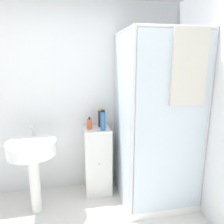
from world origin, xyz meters
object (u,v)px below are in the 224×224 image
object	(u,v)px
shampoo_bottle_tall_black	(100,118)
shampoo_bottle_blue	(103,121)
soap_dispenser	(89,124)
sink	(32,155)

from	to	relation	value
shampoo_bottle_tall_black	shampoo_bottle_blue	bearing A→B (deg)	-85.72
soap_dispenser	shampoo_bottle_tall_black	size ratio (longest dim) A/B	0.66
soap_dispenser	shampoo_bottle_blue	size ratio (longest dim) A/B	0.61
soap_dispenser	shampoo_bottle_blue	world-z (taller)	shampoo_bottle_blue
shampoo_bottle_tall_black	soap_dispenser	bearing A→B (deg)	-155.45
sink	shampoo_bottle_tall_black	size ratio (longest dim) A/B	4.13
soap_dispenser	shampoo_bottle_tall_black	bearing A→B (deg)	24.55
shampoo_bottle_tall_black	shampoo_bottle_blue	xyz separation A→B (m)	(0.01, -0.16, 0.01)
sink	soap_dispenser	bearing A→B (deg)	22.47
soap_dispenser	shampoo_bottle_blue	xyz separation A→B (m)	(0.16, -0.09, 0.06)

